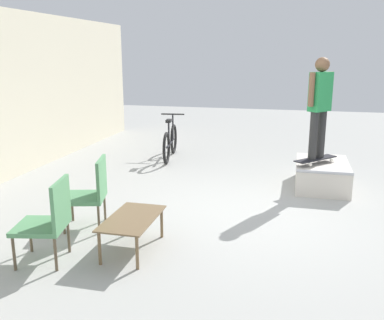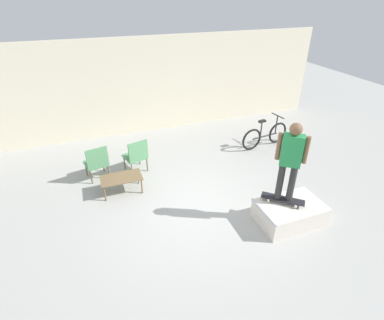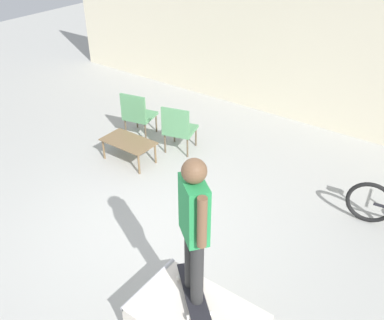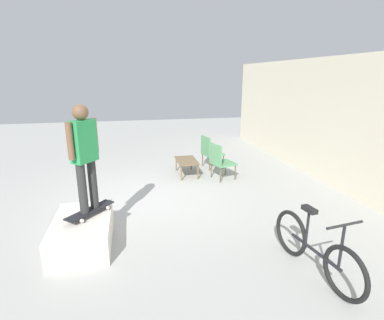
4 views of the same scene
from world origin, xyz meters
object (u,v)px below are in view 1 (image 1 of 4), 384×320
(patio_chair_right, at_px, (91,190))
(bicycle, at_px, (170,142))
(person_skater, at_px, (320,100))
(coffee_table, at_px, (132,221))
(skateboard_on_ramp, at_px, (316,159))
(skate_ramp_box, at_px, (322,175))
(patio_chair_left, at_px, (49,218))

(patio_chair_right, bearing_deg, bicycle, 166.19)
(person_skater, bearing_deg, coffee_table, -178.11)
(skateboard_on_ramp, distance_m, bicycle, 3.34)
(patio_chair_right, bearing_deg, skate_ramp_box, 114.93)
(coffee_table, xyz_separation_m, bicycle, (4.42, 0.88, -0.00))
(person_skater, bearing_deg, skateboard_on_ramp, 51.66)
(skate_ramp_box, height_order, person_skater, person_skater)
(skateboard_on_ramp, height_order, bicycle, bicycle)
(person_skater, bearing_deg, patio_chair_left, 177.41)
(skateboard_on_ramp, distance_m, patio_chair_left, 4.45)
(skateboard_on_ramp, relative_size, coffee_table, 0.82)
(coffee_table, bearing_deg, skateboard_on_ramp, -35.73)
(patio_chair_left, height_order, bicycle, bicycle)
(patio_chair_right, relative_size, bicycle, 0.56)
(person_skater, bearing_deg, patio_chair_right, 167.65)
(skateboard_on_ramp, height_order, patio_chair_left, patio_chair_left)
(coffee_table, bearing_deg, patio_chair_left, 121.47)
(person_skater, relative_size, patio_chair_left, 1.77)
(patio_chair_left, bearing_deg, skate_ramp_box, 127.38)
(skateboard_on_ramp, xyz_separation_m, bicycle, (1.49, 2.98, -0.16))
(patio_chair_left, relative_size, bicycle, 0.56)
(skate_ramp_box, relative_size, skateboard_on_ramp, 1.73)
(bicycle, bearing_deg, coffee_table, -176.59)
(coffee_table, height_order, bicycle, bicycle)
(patio_chair_left, height_order, patio_chair_right, same)
(skate_ramp_box, height_order, skateboard_on_ramp, skateboard_on_ramp)
(skateboard_on_ramp, xyz_separation_m, patio_chair_left, (-3.40, 2.88, -0.01))
(person_skater, xyz_separation_m, patio_chair_right, (-2.42, 2.88, -0.99))
(person_skater, height_order, coffee_table, person_skater)
(skate_ramp_box, height_order, coffee_table, skate_ramp_box)
(coffee_table, height_order, patio_chair_right, patio_chair_right)
(person_skater, distance_m, patio_chair_left, 4.56)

